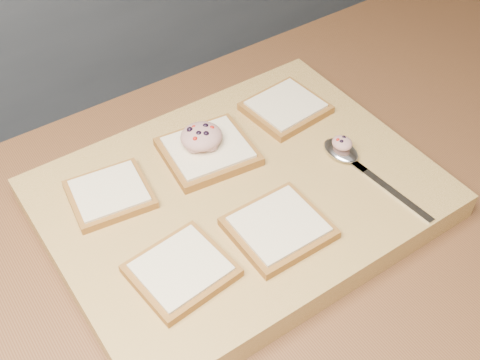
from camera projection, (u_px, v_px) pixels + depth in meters
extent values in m
cube|color=brown|center=(190.00, 285.00, 0.83)|extent=(2.00, 0.80, 0.06)
cube|color=tan|center=(240.00, 198.00, 0.88)|extent=(0.54, 0.41, 0.04)
cube|color=olive|center=(110.00, 194.00, 0.85)|extent=(0.12, 0.11, 0.01)
cube|color=beige|center=(109.00, 191.00, 0.84)|extent=(0.11, 0.10, 0.00)
cube|color=olive|center=(208.00, 152.00, 0.91)|extent=(0.14, 0.13, 0.01)
cube|color=beige|center=(208.00, 147.00, 0.90)|extent=(0.12, 0.11, 0.00)
cube|color=olive|center=(286.00, 108.00, 0.98)|extent=(0.13, 0.12, 0.01)
cube|color=beige|center=(286.00, 104.00, 0.97)|extent=(0.11, 0.10, 0.00)
cube|color=olive|center=(181.00, 271.00, 0.75)|extent=(0.13, 0.12, 0.01)
cube|color=beige|center=(181.00, 267.00, 0.75)|extent=(0.11, 0.10, 0.00)
cube|color=olive|center=(279.00, 228.00, 0.80)|extent=(0.12, 0.11, 0.01)
cube|color=beige|center=(279.00, 224.00, 0.80)|extent=(0.11, 0.10, 0.00)
ellipsoid|color=tan|center=(201.00, 136.00, 0.89)|extent=(0.06, 0.06, 0.03)
sphere|color=black|center=(206.00, 126.00, 0.89)|extent=(0.01, 0.01, 0.01)
sphere|color=black|center=(190.00, 130.00, 0.88)|extent=(0.01, 0.01, 0.01)
sphere|color=black|center=(206.00, 134.00, 0.88)|extent=(0.01, 0.01, 0.01)
sphere|color=black|center=(199.00, 134.00, 0.88)|extent=(0.01, 0.01, 0.01)
sphere|color=#A5140C|center=(212.00, 128.00, 0.89)|extent=(0.01, 0.01, 0.01)
sphere|color=#A5140C|center=(194.00, 128.00, 0.89)|extent=(0.01, 0.01, 0.01)
sphere|color=#A5140C|center=(195.00, 139.00, 0.87)|extent=(0.01, 0.01, 0.01)
ellipsoid|color=silver|center=(341.00, 150.00, 0.91)|extent=(0.05, 0.06, 0.01)
cube|color=silver|center=(355.00, 164.00, 0.89)|extent=(0.01, 0.04, 0.00)
cube|color=silver|center=(389.00, 189.00, 0.86)|extent=(0.02, 0.16, 0.00)
ellipsoid|color=tan|center=(342.00, 143.00, 0.90)|extent=(0.03, 0.03, 0.02)
sphere|color=black|center=(344.00, 138.00, 0.90)|extent=(0.01, 0.01, 0.01)
sphere|color=black|center=(342.00, 142.00, 0.89)|extent=(0.01, 0.01, 0.01)
sphere|color=#A5140C|center=(338.00, 140.00, 0.89)|extent=(0.01, 0.01, 0.01)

